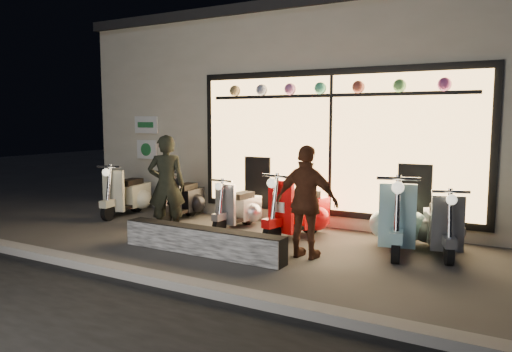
{
  "coord_description": "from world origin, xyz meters",
  "views": [
    {
      "loc": [
        4.12,
        -6.48,
        2.01
      ],
      "look_at": [
        0.02,
        0.6,
        1.05
      ],
      "focal_mm": 35.0,
      "sensor_mm": 36.0,
      "label": 1
    }
  ],
  "objects_px": {
    "man": "(166,185)",
    "woman": "(307,202)",
    "scooter_silver": "(241,207)",
    "scooter_red": "(302,211)",
    "graffiti_barrier": "(202,241)"
  },
  "relations": [
    {
      "from": "man",
      "to": "woman",
      "type": "xyz_separation_m",
      "value": [
        2.69,
        -0.13,
        -0.05
      ]
    },
    {
      "from": "scooter_silver",
      "to": "scooter_red",
      "type": "bearing_deg",
      "value": -1.98
    },
    {
      "from": "graffiti_barrier",
      "to": "scooter_silver",
      "type": "relative_size",
      "value": 2.14
    },
    {
      "from": "graffiti_barrier",
      "to": "man",
      "type": "bearing_deg",
      "value": 150.42
    },
    {
      "from": "scooter_red",
      "to": "woman",
      "type": "relative_size",
      "value": 0.92
    },
    {
      "from": "scooter_red",
      "to": "man",
      "type": "xyz_separation_m",
      "value": [
        -2.07,
        -1.04,
        0.43
      ]
    },
    {
      "from": "graffiti_barrier",
      "to": "woman",
      "type": "relative_size",
      "value": 1.66
    },
    {
      "from": "scooter_silver",
      "to": "graffiti_barrier",
      "type": "bearing_deg",
      "value": -72.53
    },
    {
      "from": "man",
      "to": "scooter_red",
      "type": "bearing_deg",
      "value": 171.79
    },
    {
      "from": "scooter_silver",
      "to": "woman",
      "type": "xyz_separation_m",
      "value": [
        1.9,
        -1.28,
        0.45
      ]
    },
    {
      "from": "graffiti_barrier",
      "to": "woman",
      "type": "bearing_deg",
      "value": 22.69
    },
    {
      "from": "graffiti_barrier",
      "to": "scooter_silver",
      "type": "xyz_separation_m",
      "value": [
        -0.49,
        1.87,
        0.16
      ]
    },
    {
      "from": "graffiti_barrier",
      "to": "scooter_red",
      "type": "relative_size",
      "value": 1.79
    },
    {
      "from": "scooter_silver",
      "to": "man",
      "type": "xyz_separation_m",
      "value": [
        -0.78,
        -1.15,
        0.5
      ]
    },
    {
      "from": "scooter_silver",
      "to": "man",
      "type": "distance_m",
      "value": 1.48
    }
  ]
}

